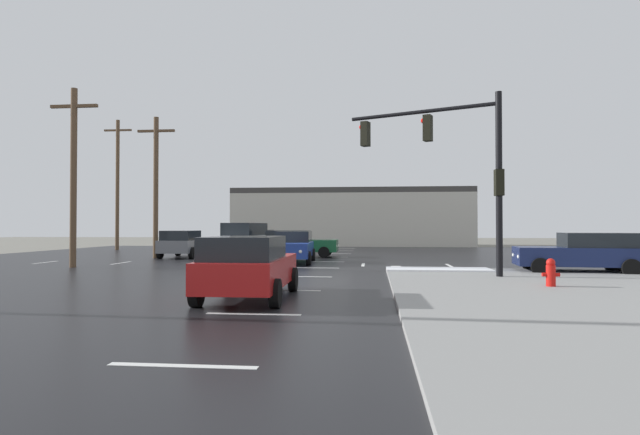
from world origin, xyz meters
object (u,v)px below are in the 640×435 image
sedan_green (297,243)px  utility_pole_distant (117,182)px  fire_hydrant (551,272)px  utility_pole_far (156,184)px  sedan_blue (293,246)px  traffic_signal_mast (455,156)px  sedan_grey (184,243)px  suv_white (245,239)px  utility_pole_mid (74,173)px  sedan_tan (247,240)px  sedan_navy (583,252)px  sedan_red (249,266)px

sedan_green → utility_pole_distant: utility_pole_distant is taller
fire_hydrant → utility_pole_far: bearing=142.8°
fire_hydrant → sedan_blue: bearing=131.3°
sedan_blue → sedan_green: same height
traffic_signal_mast → sedan_grey: traffic_signal_mast is taller
suv_white → utility_pole_mid: size_ratio=0.62×
sedan_blue → sedan_tan: bearing=-157.3°
sedan_blue → sedan_grey: bearing=-120.9°
sedan_navy → utility_pole_distant: bearing=-26.9°
traffic_signal_mast → suv_white: traffic_signal_mast is taller
sedan_red → utility_pole_mid: 14.03m
fire_hydrant → utility_pole_distant: utility_pole_distant is taller
fire_hydrant → sedan_grey: 21.35m
sedan_navy → sedan_blue: size_ratio=1.01×
sedan_blue → utility_pole_far: 9.62m
sedan_red → utility_pole_mid: bearing=47.0°
traffic_signal_mast → sedan_red: traffic_signal_mast is taller
sedan_red → suv_white: 18.89m
utility_pole_distant → sedan_grey: bearing=-45.6°
suv_white → sedan_green: size_ratio=1.10×
sedan_tan → sedan_blue: (4.87, -10.09, 0.00)m
sedan_red → sedan_blue: bearing=2.4°
traffic_signal_mast → fire_hydrant: 5.55m
sedan_red → sedan_tan: 23.64m
utility_pole_mid → traffic_signal_mast: bearing=-10.5°
traffic_signal_mast → sedan_red: bearing=68.2°
utility_pole_mid → utility_pole_distant: 17.72m
sedan_grey → traffic_signal_mast: bearing=-129.8°
fire_hydrant → sedan_navy: 6.01m
sedan_tan → traffic_signal_mast: bearing=128.5°
sedan_grey → utility_pole_far: utility_pole_far is taller
sedan_tan → sedan_green: bearing=133.7°
suv_white → sedan_blue: (3.84, -5.44, -0.24)m
sedan_blue → utility_pole_far: bearing=-112.5°
fire_hydrant → sedan_blue: size_ratio=0.17×
sedan_navy → sedan_blue: (-11.92, 5.00, 0.00)m
utility_pole_mid → sedan_grey: bearing=73.6°
fire_hydrant → sedan_red: bearing=-162.3°
fire_hydrant → sedan_tan: size_ratio=0.17×
traffic_signal_mast → sedan_blue: 10.30m
traffic_signal_mast → sedan_navy: (5.04, 1.83, -3.50)m
traffic_signal_mast → utility_pole_distant: 29.89m
fire_hydrant → sedan_green: bearing=122.2°
sedan_navy → sedan_green: (-12.47, 9.94, 0.00)m
sedan_red → sedan_green: bearing=3.1°
fire_hydrant → sedan_tan: sedan_tan is taller
sedan_grey → sedan_green: bearing=-82.4°
sedan_tan → utility_pole_far: (-3.61, -7.08, 3.43)m
traffic_signal_mast → fire_hydrant: (2.14, -3.42, -3.82)m
sedan_blue → fire_hydrant: bearing=38.3°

